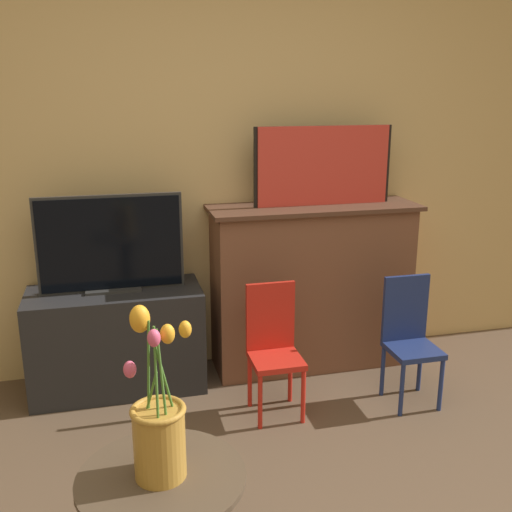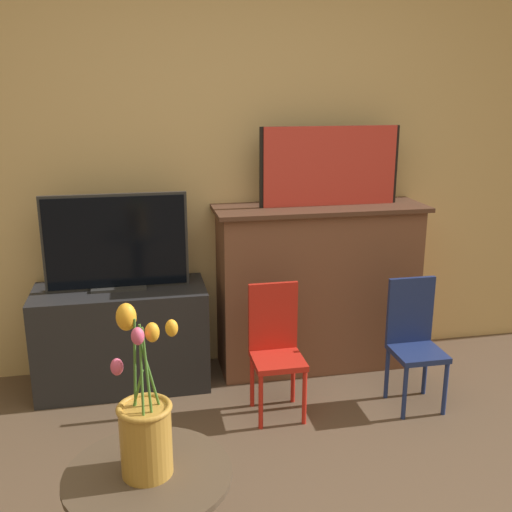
# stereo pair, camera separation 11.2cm
# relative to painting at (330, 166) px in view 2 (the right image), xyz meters

# --- Properties ---
(wall_back) EXTENTS (8.00, 0.06, 2.70)m
(wall_back) POSITION_rel_painting_xyz_m (-0.59, 0.21, 0.11)
(wall_back) COLOR tan
(wall_back) RESTS_ON ground
(fireplace_mantel) EXTENTS (1.25, 0.41, 1.01)m
(fireplace_mantel) POSITION_rel_painting_xyz_m (-0.06, -0.01, -0.72)
(fireplace_mantel) COLOR brown
(fireplace_mantel) RESTS_ON ground
(painting) EXTENTS (0.84, 0.03, 0.46)m
(painting) POSITION_rel_painting_xyz_m (0.00, 0.00, 0.00)
(painting) COLOR black
(painting) RESTS_ON fireplace_mantel
(tv_stand) EXTENTS (0.96, 0.43, 0.59)m
(tv_stand) POSITION_rel_painting_xyz_m (-1.24, -0.05, -0.95)
(tv_stand) COLOR #232326
(tv_stand) RESTS_ON ground
(tv_monitor) EXTENTS (0.79, 0.12, 0.54)m
(tv_monitor) POSITION_rel_painting_xyz_m (-1.24, -0.05, -0.39)
(tv_monitor) COLOR #2D2D2D
(tv_monitor) RESTS_ON tv_stand
(chair_red) EXTENTS (0.26, 0.26, 0.70)m
(chair_red) POSITION_rel_painting_xyz_m (-0.44, -0.51, -0.86)
(chair_red) COLOR red
(chair_red) RESTS_ON ground
(chair_blue) EXTENTS (0.26, 0.26, 0.70)m
(chair_blue) POSITION_rel_painting_xyz_m (0.32, -0.57, -0.86)
(chair_blue) COLOR navy
(chair_blue) RESTS_ON ground
(vase_tulips) EXTENTS (0.21, 0.19, 0.55)m
(vase_tulips) POSITION_rel_painting_xyz_m (-1.13, -1.68, -0.56)
(vase_tulips) COLOR #B78433
(vase_tulips) RESTS_ON side_table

